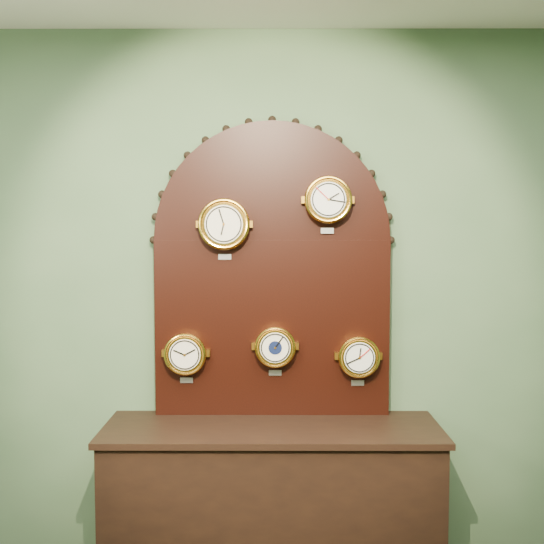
{
  "coord_description": "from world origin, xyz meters",
  "views": [
    {
      "loc": [
        0.01,
        -0.94,
        1.8
      ],
      "look_at": [
        0.0,
        2.25,
        1.58
      ],
      "focal_mm": 43.86,
      "sensor_mm": 36.0,
      "label": 1
    }
  ],
  "objects_px": {
    "barometer": "(275,347)",
    "tide_clock": "(359,357)",
    "hygrometer": "(185,354)",
    "roman_clock": "(224,224)",
    "arabic_clock": "(328,200)",
    "display_board": "(272,260)",
    "shop_counter": "(272,512)"
  },
  "relations": [
    {
      "from": "display_board",
      "to": "tide_clock",
      "type": "relative_size",
      "value": 5.84
    },
    {
      "from": "roman_clock",
      "to": "tide_clock",
      "type": "relative_size",
      "value": 1.17
    },
    {
      "from": "display_board",
      "to": "arabic_clock",
      "type": "distance_m",
      "value": 0.42
    },
    {
      "from": "display_board",
      "to": "tide_clock",
      "type": "height_order",
      "value": "display_board"
    },
    {
      "from": "roman_clock",
      "to": "hygrometer",
      "type": "height_order",
      "value": "roman_clock"
    },
    {
      "from": "roman_clock",
      "to": "arabic_clock",
      "type": "xyz_separation_m",
      "value": [
        0.52,
        0.0,
        0.12
      ]
    },
    {
      "from": "roman_clock",
      "to": "tide_clock",
      "type": "bearing_deg",
      "value": 0.1
    },
    {
      "from": "roman_clock",
      "to": "barometer",
      "type": "distance_m",
      "value": 0.67
    },
    {
      "from": "hygrometer",
      "to": "display_board",
      "type": "bearing_deg",
      "value": 8.59
    },
    {
      "from": "barometer",
      "to": "tide_clock",
      "type": "distance_m",
      "value": 0.43
    },
    {
      "from": "arabic_clock",
      "to": "tide_clock",
      "type": "height_order",
      "value": "arabic_clock"
    },
    {
      "from": "hygrometer",
      "to": "barometer",
      "type": "height_order",
      "value": "barometer"
    },
    {
      "from": "roman_clock",
      "to": "barometer",
      "type": "xyz_separation_m",
      "value": [
        0.26,
        0.0,
        -0.62
      ]
    },
    {
      "from": "barometer",
      "to": "tide_clock",
      "type": "xyz_separation_m",
      "value": [
        0.42,
        0.0,
        -0.05
      ]
    },
    {
      "from": "tide_clock",
      "to": "shop_counter",
      "type": "bearing_deg",
      "value": -160.68
    },
    {
      "from": "display_board",
      "to": "hygrometer",
      "type": "height_order",
      "value": "display_board"
    },
    {
      "from": "display_board",
      "to": "hygrometer",
      "type": "distance_m",
      "value": 0.65
    },
    {
      "from": "hygrometer",
      "to": "shop_counter",
      "type": "bearing_deg",
      "value": -19.31
    },
    {
      "from": "arabic_clock",
      "to": "barometer",
      "type": "bearing_deg",
      "value": 179.88
    },
    {
      "from": "tide_clock",
      "to": "roman_clock",
      "type": "bearing_deg",
      "value": -179.9
    },
    {
      "from": "display_board",
      "to": "arabic_clock",
      "type": "xyz_separation_m",
      "value": [
        0.28,
        -0.07,
        0.31
      ]
    },
    {
      "from": "display_board",
      "to": "roman_clock",
      "type": "height_order",
      "value": "display_board"
    },
    {
      "from": "hygrometer",
      "to": "tide_clock",
      "type": "distance_m",
      "value": 0.88
    },
    {
      "from": "tide_clock",
      "to": "display_board",
      "type": "bearing_deg",
      "value": 171.42
    },
    {
      "from": "arabic_clock",
      "to": "barometer",
      "type": "height_order",
      "value": "arabic_clock"
    },
    {
      "from": "roman_clock",
      "to": "hygrometer",
      "type": "distance_m",
      "value": 0.68
    },
    {
      "from": "hygrometer",
      "to": "tide_clock",
      "type": "bearing_deg",
      "value": 0.01
    },
    {
      "from": "display_board",
      "to": "barometer",
      "type": "height_order",
      "value": "display_board"
    },
    {
      "from": "tide_clock",
      "to": "barometer",
      "type": "bearing_deg",
      "value": -179.99
    },
    {
      "from": "tide_clock",
      "to": "hygrometer",
      "type": "bearing_deg",
      "value": -179.99
    },
    {
      "from": "hygrometer",
      "to": "tide_clock",
      "type": "relative_size",
      "value": 1.01
    },
    {
      "from": "barometer",
      "to": "shop_counter",
      "type": "bearing_deg",
      "value": -95.86
    }
  ]
}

